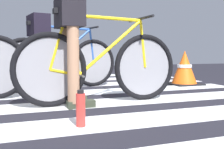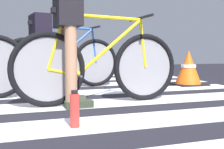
# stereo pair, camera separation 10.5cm
# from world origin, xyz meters

# --- Properties ---
(ground) EXTENTS (18.00, 14.00, 0.02)m
(ground) POSITION_xyz_m (0.00, 0.00, 0.01)
(ground) COLOR black
(crosswalk_markings) EXTENTS (5.38, 6.51, 0.00)m
(crosswalk_markings) POSITION_xyz_m (0.04, -0.09, 0.02)
(crosswalk_markings) COLOR white
(crosswalk_markings) RESTS_ON ground
(bicycle_1_of_3) EXTENTS (1.74, 0.52, 0.93)m
(bicycle_1_of_3) POSITION_xyz_m (0.41, -0.10, 0.41)
(bicycle_1_of_3) COLOR black
(bicycle_1_of_3) RESTS_ON ground
(cyclist_1_of_3) EXTENTS (0.33, 0.42, 1.04)m
(cyclist_1_of_3) POSITION_xyz_m (0.10, -0.11, 0.69)
(cyclist_1_of_3) COLOR #A87A5B
(cyclist_1_of_3) RESTS_ON ground
(bicycle_3_of_3) EXTENTS (1.71, 0.56, 0.93)m
(bicycle_3_of_3) POSITION_xyz_m (0.20, 1.13, 0.41)
(bicycle_3_of_3) COLOR black
(bicycle_3_of_3) RESTS_ON ground
(cyclist_3_of_3) EXTENTS (0.38, 0.45, 1.02)m
(cyclist_3_of_3) POSITION_xyz_m (-0.10, 1.07, 0.68)
(cyclist_3_of_3) COLOR #A87A5B
(cyclist_3_of_3) RESTS_ON ground
(water_bottle) EXTENTS (0.07, 0.07, 0.26)m
(water_bottle) POSITION_xyz_m (0.03, -0.87, 0.15)
(water_bottle) COLOR red
(water_bottle) RESTS_ON ground
(traffic_cone) EXTENTS (0.48, 0.48, 0.55)m
(traffic_cone) POSITION_xyz_m (2.13, 0.94, 0.28)
(traffic_cone) COLOR black
(traffic_cone) RESTS_ON ground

